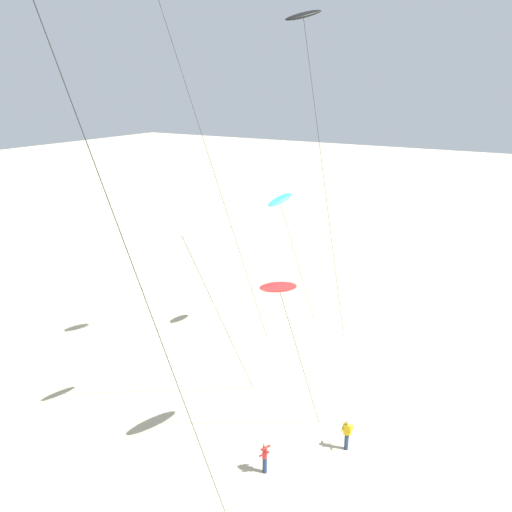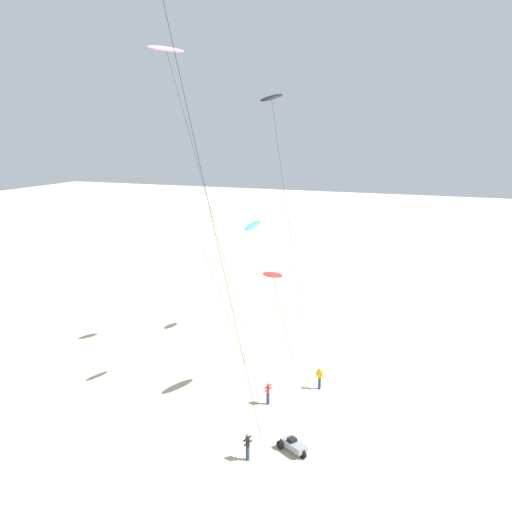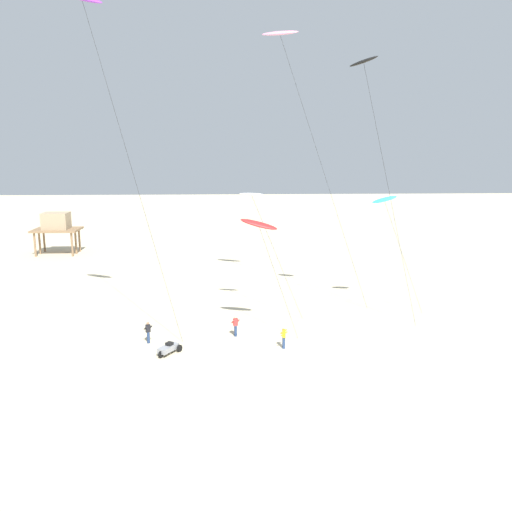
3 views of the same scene
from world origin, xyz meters
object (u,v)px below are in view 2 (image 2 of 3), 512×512
Objects in this scene: kite_flyer_nearest at (268,392)px; beach_buggy at (293,445)px; kite_black at (272,102)px; kite_flyer_middle at (320,378)px; kite_pink at (167,53)px; kite_white at (203,246)px; kite_red at (273,275)px; kite_flyer_furthest at (248,446)px; kite_cyan at (253,227)px.

beach_buggy is (-4.81, -3.34, -0.46)m from kite_flyer_nearest.
kite_flyer_middle is (-6.69, -6.21, -19.82)m from kite_black.
kite_pink reaches higher than kite_black.
kite_flyer_middle is (3.51, -2.73, 0.00)m from kite_flyer_nearest.
kite_pink is 14.33m from kite_white.
kite_pink is 2.61× the size of kite_red.
kite_pink is 25.27m from kite_flyer_nearest.
kite_flyer_middle is at bearing -93.23° from kite_pink.
kite_white is at bearing -124.34° from kite_pink.
kite_white is 6.43× the size of kite_flyer_middle.
kite_black is 12.88× the size of kite_flyer_middle.
kite_flyer_furthest is at bearing -135.46° from kite_pink.
beach_buggy is (-17.96, -9.68, -9.49)m from kite_cyan.
kite_red reaches higher than kite_flyer_nearest.
kite_pink is 14.67× the size of kite_flyer_furthest.
kite_pink is 9.05m from kite_black.
kite_flyer_nearest is 1.00× the size of kite_flyer_middle.
kite_red is 4.58× the size of beach_buggy.
kite_white is 14.81m from beach_buggy.
kite_white is at bearing 166.65° from kite_black.
kite_cyan reaches higher than beach_buggy.
kite_black is (8.66, -2.06, 10.28)m from kite_white.
kite_pink reaches higher than beach_buggy.
kite_white is at bearing 54.45° from beach_buggy.
kite_flyer_middle is (-0.69, -12.16, -23.07)m from kite_pink.
kite_black is at bearing 20.61° from kite_red.
beach_buggy is at bearing -175.76° from kite_flyer_middle.
kite_flyer_furthest is (-10.77, -10.60, -23.07)m from kite_pink.
kite_flyer_furthest is 2.84m from beach_buggy.
kite_cyan is at bearing 28.32° from beach_buggy.
kite_cyan is at bearing 20.82° from kite_flyer_furthest.
kite_white reaches higher than kite_red.
kite_flyer_middle is at bearing -76.58° from kite_white.
kite_red reaches higher than beach_buggy.
beach_buggy is at bearing -125.18° from kite_pink.
kite_cyan is 22.96m from kite_flyer_furthest.
kite_flyer_nearest is (-10.19, -3.49, -19.82)m from kite_black.
kite_pink reaches higher than kite_red.
kite_black is (6.00, -5.95, -3.25)m from kite_pink.
kite_black reaches higher than kite_red.
kite_red is (-8.35, -3.14, -11.99)m from kite_black.
kite_white reaches higher than kite_flyer_middle.
kite_cyan is (11.62, 0.80, -0.51)m from kite_white.
kite_red is at bearing 10.64° from kite_flyer_nearest.
kite_white is 5.48m from kite_red.
kite_black is 10.50× the size of beach_buggy.
kite_pink is 1.14× the size of kite_black.
kite_white is 14.21m from kite_flyer_furthest.
kite_white is 6.43× the size of kite_flyer_nearest.
kite_flyer_nearest is (-1.84, -0.35, -7.84)m from kite_red.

